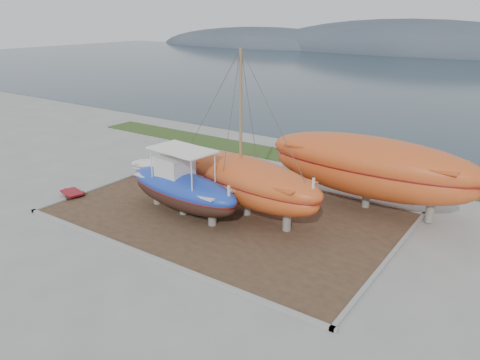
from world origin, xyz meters
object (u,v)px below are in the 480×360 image
Objects in this scene: orange_sailboat at (247,136)px; orange_bare_hull at (368,174)px; blue_caique at (182,182)px; white_dinghy at (159,168)px; red_trailer at (72,194)px.

orange_bare_hull is (5.01, 4.80, -2.45)m from orange_sailboat.
blue_caique is at bearing -136.52° from orange_sailboat.
white_dinghy is 9.44m from orange_sailboat.
red_trailer is (-7.40, -1.86, -1.78)m from blue_caique.
white_dinghy is 1.77× the size of red_trailer.
orange_bare_hull is at bearing 44.25° from red_trailer.
blue_caique is at bearing -138.88° from orange_bare_hull.
white_dinghy is (-5.48, 3.74, -1.28)m from blue_caique.
blue_caique reaches higher than red_trailer.
blue_caique is 7.83m from red_trailer.
blue_caique is 6.75m from white_dinghy.
orange_sailboat is at bearing -36.58° from white_dinghy.
orange_bare_hull is 17.72m from red_trailer.
orange_bare_hull is 5.48× the size of red_trailer.
blue_caique is at bearing 29.11° from red_trailer.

